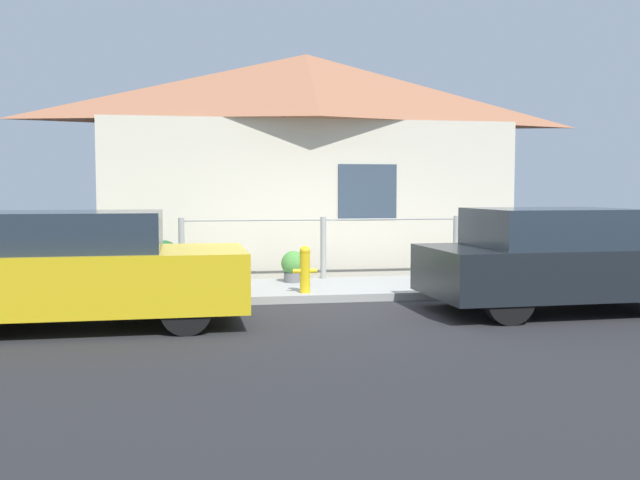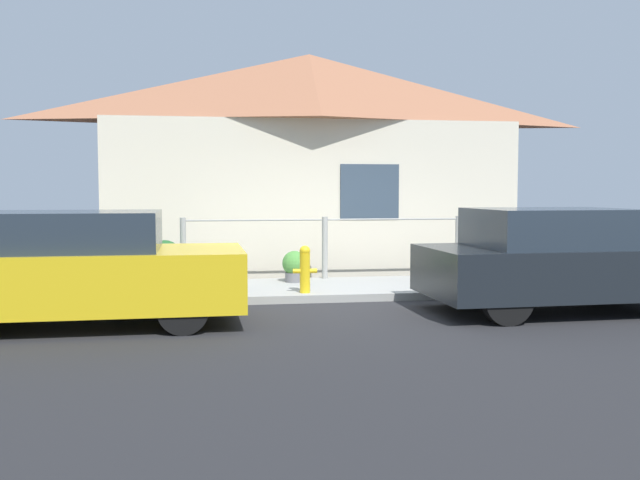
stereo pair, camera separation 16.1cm
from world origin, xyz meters
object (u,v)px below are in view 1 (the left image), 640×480
(car_left, at_px, (82,269))
(potted_plant_near_hydrant, at_px, (293,266))
(potted_plant_by_fence, at_px, (163,259))
(fire_hydrant, at_px, (305,268))
(car_right, at_px, (557,260))

(car_left, bearing_deg, potted_plant_near_hydrant, 42.03)
(potted_plant_by_fence, bearing_deg, potted_plant_near_hydrant, -2.06)
(fire_hydrant, height_order, potted_plant_near_hydrant, fire_hydrant)
(fire_hydrant, bearing_deg, potted_plant_near_hydrant, 90.07)
(potted_plant_by_fence, bearing_deg, fire_hydrant, -32.13)
(car_right, relative_size, potted_plant_by_fence, 5.13)
(car_right, distance_m, fire_hydrant, 3.56)
(fire_hydrant, distance_m, potted_plant_by_fence, 2.50)
(car_left, distance_m, potted_plant_near_hydrant, 4.04)
(car_right, distance_m, potted_plant_by_fence, 6.04)
(car_right, xyz_separation_m, potted_plant_near_hydrant, (-3.23, 2.75, -0.31))
(car_left, height_order, potted_plant_near_hydrant, car_left)
(car_left, distance_m, fire_hydrant, 3.31)
(car_right, xyz_separation_m, potted_plant_by_fence, (-5.34, 2.82, -0.17))
(fire_hydrant, relative_size, potted_plant_near_hydrant, 1.36)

